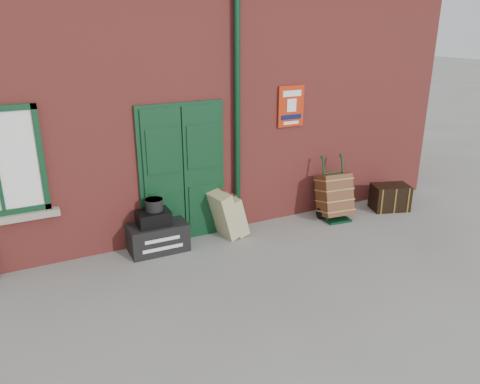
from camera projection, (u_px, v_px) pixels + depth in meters
ground at (241, 273)px, 6.73m from camera, size 80.00×80.00×0.00m
station_building at (159, 91)px, 8.94m from camera, size 10.30×4.30×4.36m
houdini_trunk at (158, 237)px, 7.33m from camera, size 0.91×0.51×0.45m
strongbox at (154, 218)px, 7.19m from camera, size 0.50×0.37×0.23m
hatbox at (154, 205)px, 7.16m from camera, size 0.27×0.27×0.18m
suitcase_back at (223, 214)px, 7.77m from camera, size 0.50×0.62×0.81m
suitcase_front at (233, 215)px, 7.86m from camera, size 0.45×0.55×0.70m
porter_trolley at (334, 196)px, 8.49m from camera, size 0.61×0.65×1.13m
dark_trunk at (390, 197)px, 8.96m from camera, size 0.78×0.63×0.49m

